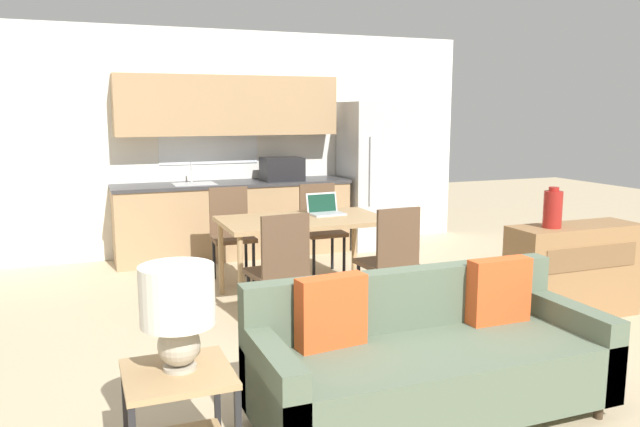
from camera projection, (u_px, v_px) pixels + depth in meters
The scene contains 15 objects.
ground_plane at pixel (410, 414), 3.63m from camera, with size 20.00×20.00×0.00m, color tan.
wall_back at pixel (226, 143), 7.66m from camera, with size 6.40×0.07×2.70m.
kitchen_counter at pixel (234, 186), 7.47m from camera, with size 2.80×0.65×2.15m.
refrigerator at pixel (374, 175), 8.02m from camera, with size 0.77×0.74×1.85m.
dining_table at pixel (303, 225), 5.78m from camera, with size 1.51×0.88×0.76m.
couch at pixel (426, 359), 3.56m from camera, with size 2.02×0.80×0.85m.
side_table at pixel (179, 404), 3.00m from camera, with size 0.51×0.51×0.52m.
table_lamp at pixel (177, 305), 2.95m from camera, with size 0.35×0.35×0.51m.
credenza at pixel (573, 271), 5.29m from camera, with size 1.16×0.40×0.79m.
vase at pixel (553, 209), 5.09m from camera, with size 0.15×0.15×0.34m.
dining_chair_far_right at pixel (321, 225), 6.70m from camera, with size 0.43×0.43×0.96m.
dining_chair_near_right at pixel (390, 257), 5.24m from camera, with size 0.44×0.44×0.96m.
dining_chair_near_left at pixel (280, 266), 4.93m from camera, with size 0.46×0.46×0.96m.
dining_chair_far_left at pixel (231, 230), 6.41m from camera, with size 0.43×0.43×0.96m.
laptop at pixel (325, 209), 6.00m from camera, with size 0.34×0.28×0.20m.
Camera 1 is at (-1.72, -2.96, 1.75)m, focal length 35.00 mm.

